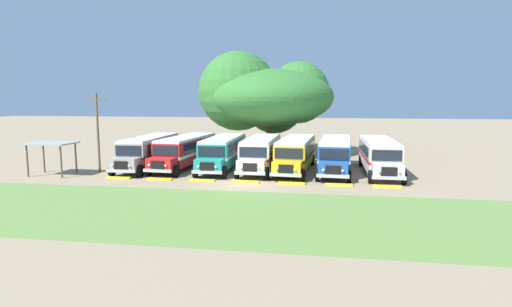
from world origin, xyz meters
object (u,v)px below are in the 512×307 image
Objects in this scene: parked_bus_slot_1 at (186,150)px; waiting_shelter at (51,146)px; parked_bus_slot_0 at (149,150)px; parked_bus_slot_3 at (261,151)px; parked_bus_slot_6 at (379,154)px; parked_bus_slot_4 at (296,153)px; parked_bus_slot_2 at (223,151)px; broad_shade_tree at (267,96)px; parked_bus_slot_5 at (335,153)px; utility_pole at (98,130)px.

waiting_shelter is (-9.56, -5.72, 0.87)m from parked_bus_slot_1.
parked_bus_slot_0 is 3.02× the size of waiting_shelter.
parked_bus_slot_0 and parked_bus_slot_3 have the same top height.
parked_bus_slot_4 is at bearing -89.39° from parked_bus_slot_6.
parked_bus_slot_2 is 13.72m from parked_bus_slot_6.
parked_bus_slot_2 is 3.02× the size of waiting_shelter.
broad_shade_tree is (-4.07, 11.10, 5.00)m from parked_bus_slot_4.
parked_bus_slot_6 is at bearing 94.30° from parked_bus_slot_4.
parked_bus_slot_6 reaches higher than waiting_shelter.
parked_bus_slot_4 is at bearing 90.17° from parked_bus_slot_0.
parked_bus_slot_0 and parked_bus_slot_4 have the same top height.
parked_bus_slot_3 is at bearing -88.56° from parked_bus_slot_5.
parked_bus_slot_0 is at bearing 39.73° from waiting_shelter.
parked_bus_slot_6 is 16.49m from broad_shade_tree.
parked_bus_slot_5 is at bearing 10.63° from utility_pole.
parked_bus_slot_0 is at bearing -86.38° from parked_bus_slot_3.
waiting_shelter is (-13.13, -5.71, 0.87)m from parked_bus_slot_2.
parked_bus_slot_1 and parked_bus_slot_6 have the same top height.
broad_shade_tree reaches higher than utility_pole.
parked_bus_slot_5 is at bearing -90.43° from parked_bus_slot_6.
utility_pole is 1.88× the size of waiting_shelter.
parked_bus_slot_6 is at bearing 93.40° from parked_bus_slot_1.
parked_bus_slot_2 is (6.90, 0.53, 0.00)m from parked_bus_slot_0.
parked_bus_slot_0 is 1.00× the size of parked_bus_slot_2.
parked_bus_slot_0 is at bearing 47.12° from utility_pole.
parked_bus_slot_4 is 1.62× the size of utility_pole.
broad_shade_tree is at bearing 154.60° from parked_bus_slot_1.
parked_bus_slot_3 is 0.99× the size of parked_bus_slot_4.
parked_bus_slot_5 is (13.60, -0.12, 0.00)m from parked_bus_slot_1.
broad_shade_tree is 2.29× the size of utility_pole.
broad_shade_tree is at bearing -142.60° from parked_bus_slot_5.
parked_bus_slot_3 is 14.19m from utility_pole.
parked_bus_slot_4 is (3.14, -0.29, 0.00)m from parked_bus_slot_3.
parked_bus_slot_1 is 1.01× the size of parked_bus_slot_3.
parked_bus_slot_2 and parked_bus_slot_6 have the same top height.
waiting_shelter is (-16.61, -5.80, 0.87)m from parked_bus_slot_3.
parked_bus_slot_4 is (10.19, -0.21, 0.00)m from parked_bus_slot_1.
utility_pole is (-13.48, -3.96, 2.04)m from parked_bus_slot_3.
parked_bus_slot_3 is 17.61m from waiting_shelter.
waiting_shelter is (-23.17, -5.60, 0.87)m from parked_bus_slot_5.
waiting_shelter is at bearing -70.57° from parked_bus_slot_3.
parked_bus_slot_4 is at bearing 12.44° from utility_pole.
parked_bus_slot_3 is 3.15m from parked_bus_slot_4.
parked_bus_slot_5 is at bearing 90.19° from parked_bus_slot_0.
parked_bus_slot_4 is 12.84m from broad_shade_tree.
broad_shade_tree reaches higher than parked_bus_slot_0.
parked_bus_slot_5 is at bearing 93.41° from parked_bus_slot_1.
parked_bus_slot_0 is 1.61× the size of utility_pole.
parked_bus_slot_6 is 24.10m from utility_pole.
utility_pole reaches higher than waiting_shelter.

